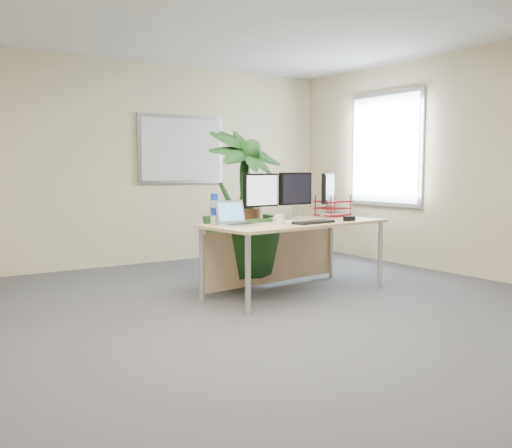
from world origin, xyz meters
TOP-DOWN VIEW (x-y plane):
  - floor at (0.00, 0.00)m, footprint 8.00×8.00m
  - back_wall at (0.00, 4.00)m, footprint 7.00×0.04m
  - whiteboard at (1.20, 3.97)m, footprint 1.30×0.04m
  - window at (3.47, 2.30)m, footprint 0.04×1.30m
  - desk at (1.16, 1.44)m, footprint 2.02×1.01m
  - floor_plant at (0.88, 1.89)m, footprint 1.02×1.02m
  - monitor_left at (0.90, 1.58)m, footprint 0.44×0.20m
  - monitor_right at (1.38, 1.62)m, footprint 0.45×0.20m
  - monitor_dark at (1.88, 1.65)m, footprint 0.38×0.29m
  - laptop at (0.48, 1.39)m, footprint 0.36×0.32m
  - keyboard at (1.22, 1.11)m, footprint 0.47×0.20m
  - coffee_mug at (0.89, 1.25)m, footprint 0.13×0.09m
  - spiral_notebook at (1.14, 1.29)m, footprint 0.28×0.22m
  - orange_pen at (1.16, 1.32)m, footprint 0.12×0.08m
  - yellow_highlighter at (1.39, 1.28)m, footprint 0.12×0.02m
  - water_bottle at (0.34, 1.54)m, footprint 0.08×0.08m
  - letter_tray at (1.96, 1.66)m, footprint 0.39×0.31m
  - stapler at (1.70, 1.11)m, footprint 0.15×0.05m

SIDE VIEW (x-z plane):
  - floor at x=0.00m, z-range 0.00..0.00m
  - desk at x=1.16m, z-range 0.22..0.96m
  - floor_plant at x=0.88m, z-range 0.00..1.50m
  - spiral_notebook at x=1.14m, z-range 0.75..0.76m
  - yellow_highlighter at x=1.39m, z-range 0.75..0.76m
  - keyboard at x=1.22m, z-range 0.75..0.77m
  - orange_pen at x=1.16m, z-range 0.76..0.77m
  - stapler at x=1.70m, z-range 0.75..0.80m
  - coffee_mug at x=0.89m, z-range 0.75..0.84m
  - laptop at x=0.48m, z-range 0.69..0.92m
  - letter_tray at x=1.96m, z-range 0.74..0.91m
  - water_bottle at x=0.34m, z-range 0.74..1.04m
  - monitor_dark at x=1.88m, z-range 0.78..1.27m
  - monitor_left at x=0.90m, z-range 0.78..1.27m
  - monitor_right at x=1.38m, z-range 0.78..1.28m
  - back_wall at x=0.00m, z-range 0.00..2.70m
  - whiteboard at x=1.20m, z-range 1.07..2.02m
  - window at x=3.47m, z-range 0.77..2.33m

